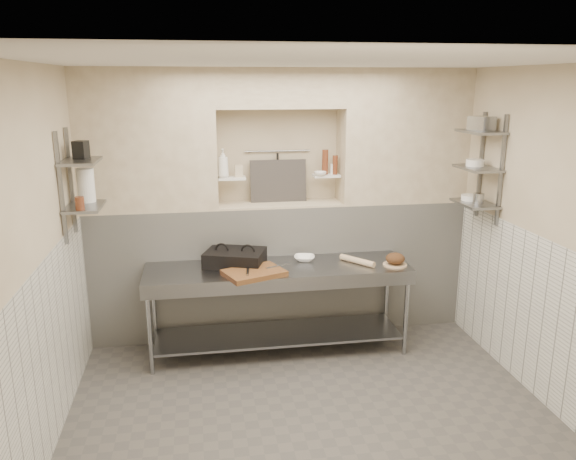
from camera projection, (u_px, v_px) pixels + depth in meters
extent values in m
cube|color=#504C47|center=(312.00, 421.00, 4.64)|extent=(4.00, 3.90, 0.10)
cube|color=silver|center=(316.00, 54.00, 3.89)|extent=(4.00, 3.90, 0.10)
cube|color=beige|center=(29.00, 267.00, 3.94)|extent=(0.10, 3.90, 2.80)
cube|color=beige|center=(559.00, 241.00, 4.58)|extent=(0.10, 3.90, 2.80)
cube|color=beige|center=(276.00, 200.00, 6.17)|extent=(4.00, 0.10, 2.80)
cube|color=beige|center=(412.00, 392.00, 2.36)|extent=(4.00, 0.10, 2.80)
cube|color=silver|center=(280.00, 268.00, 6.11)|extent=(4.00, 0.40, 1.40)
cube|color=beige|center=(280.00, 204.00, 5.93)|extent=(1.30, 0.40, 0.02)
cube|color=beige|center=(147.00, 140.00, 5.55)|extent=(1.35, 0.40, 1.40)
cube|color=beige|center=(403.00, 136.00, 5.96)|extent=(1.35, 0.40, 1.40)
cube|color=beige|center=(279.00, 88.00, 5.63)|extent=(1.30, 0.40, 0.40)
cube|color=silver|center=(49.00, 357.00, 4.13)|extent=(0.02, 3.90, 1.40)
cube|color=silver|center=(542.00, 321.00, 4.75)|extent=(0.02, 3.90, 1.40)
cube|color=white|center=(232.00, 178.00, 5.78)|extent=(0.28, 0.16, 0.02)
cube|color=white|center=(326.00, 176.00, 5.94)|extent=(0.28, 0.16, 0.02)
cylinder|color=gray|center=(277.00, 151.00, 5.95)|extent=(0.70, 0.02, 0.02)
cylinder|color=black|center=(278.00, 167.00, 5.98)|extent=(0.02, 0.02, 0.30)
cube|color=#383330|center=(278.00, 181.00, 5.97)|extent=(0.60, 0.08, 0.45)
cube|color=slate|center=(71.00, 181.00, 5.05)|extent=(0.03, 0.03, 0.95)
cube|color=slate|center=(61.00, 189.00, 4.66)|extent=(0.03, 0.03, 0.95)
cube|color=slate|center=(85.00, 207.00, 4.93)|extent=(0.30, 0.50, 0.02)
cube|color=slate|center=(80.00, 161.00, 4.82)|extent=(0.30, 0.50, 0.03)
cube|color=slate|center=(481.00, 165.00, 5.65)|extent=(0.03, 0.03, 1.05)
cube|color=slate|center=(501.00, 171.00, 5.27)|extent=(0.03, 0.03, 1.05)
cube|color=slate|center=(475.00, 204.00, 5.53)|extent=(0.30, 0.50, 0.02)
cube|color=slate|center=(478.00, 168.00, 5.44)|extent=(0.30, 0.50, 0.02)
cube|color=slate|center=(481.00, 132.00, 5.35)|extent=(0.30, 0.50, 0.03)
cube|color=gray|center=(278.00, 269.00, 5.53)|extent=(2.60, 0.70, 0.04)
cube|color=gray|center=(278.00, 334.00, 5.71)|extent=(2.45, 0.60, 0.03)
cube|color=gray|center=(283.00, 286.00, 5.23)|extent=(2.60, 0.02, 0.12)
cylinder|color=gray|center=(150.00, 332.00, 5.17)|extent=(0.04, 0.04, 0.86)
cylinder|color=gray|center=(154.00, 308.00, 5.72)|extent=(0.04, 0.04, 0.86)
cylinder|color=gray|center=(406.00, 314.00, 5.56)|extent=(0.04, 0.04, 0.86)
cylinder|color=gray|center=(387.00, 293.00, 6.11)|extent=(0.04, 0.04, 0.86)
cube|color=black|center=(235.00, 261.00, 5.54)|extent=(0.66, 0.57, 0.10)
cube|color=black|center=(235.00, 253.00, 5.52)|extent=(0.66, 0.57, 0.05)
cube|color=brown|center=(254.00, 273.00, 5.27)|extent=(0.64, 0.54, 0.05)
cube|color=gray|center=(278.00, 266.00, 5.39)|extent=(0.26, 0.14, 0.01)
cylinder|color=gray|center=(248.00, 270.00, 5.24)|extent=(0.06, 0.28, 0.03)
imported|color=white|center=(304.00, 258.00, 5.70)|extent=(0.25, 0.25, 0.05)
cylinder|color=tan|center=(357.00, 261.00, 5.61)|extent=(0.30, 0.35, 0.06)
cylinder|color=tan|center=(395.00, 265.00, 5.56)|extent=(0.24, 0.24, 0.01)
ellipsoid|color=#4C2D19|center=(395.00, 259.00, 5.54)|extent=(0.19, 0.19, 0.11)
imported|color=white|center=(223.00, 163.00, 5.69)|extent=(0.13, 0.13, 0.29)
cube|color=beige|center=(239.00, 171.00, 5.77)|extent=(0.08, 0.08, 0.12)
imported|color=white|center=(320.00, 174.00, 5.86)|extent=(0.16, 0.16, 0.04)
cylinder|color=#5A2A17|center=(335.00, 165.00, 5.91)|extent=(0.06, 0.06, 0.20)
cylinder|color=#5A2A17|center=(325.00, 162.00, 5.92)|extent=(0.07, 0.07, 0.26)
cylinder|color=white|center=(333.00, 169.00, 5.94)|extent=(0.06, 0.06, 0.11)
cylinder|color=white|center=(86.00, 185.00, 5.03)|extent=(0.15, 0.15, 0.30)
cylinder|color=#5A2A17|center=(80.00, 203.00, 4.73)|extent=(0.08, 0.08, 0.11)
cube|color=black|center=(81.00, 150.00, 4.87)|extent=(0.14, 0.14, 0.16)
cylinder|color=white|center=(470.00, 198.00, 5.62)|extent=(0.18, 0.18, 0.05)
cylinder|color=gray|center=(478.00, 198.00, 5.45)|extent=(0.10, 0.10, 0.10)
cylinder|color=white|center=(475.00, 163.00, 5.49)|extent=(0.18, 0.18, 0.06)
cube|color=gray|center=(482.00, 123.00, 5.33)|extent=(0.23, 0.25, 0.13)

